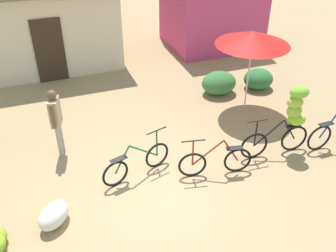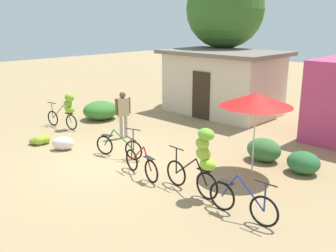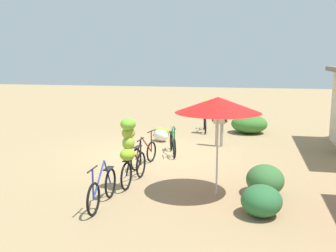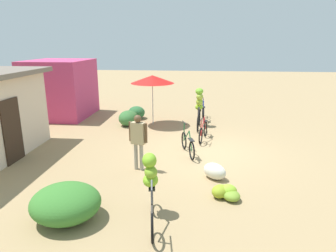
{
  "view_description": "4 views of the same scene",
  "coord_description": "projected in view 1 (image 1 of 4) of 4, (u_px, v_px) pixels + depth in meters",
  "views": [
    {
      "loc": [
        -1.87,
        -5.65,
        5.46
      ],
      "look_at": [
        0.63,
        1.19,
        0.71
      ],
      "focal_mm": 40.77,
      "sensor_mm": 36.0,
      "label": 1
    },
    {
      "loc": [
        8.46,
        -6.34,
        4.09
      ],
      "look_at": [
        0.78,
        1.63,
        0.99
      ],
      "focal_mm": 40.94,
      "sensor_mm": 36.0,
      "label": 2
    },
    {
      "loc": [
        11.95,
        3.01,
        3.08
      ],
      "look_at": [
        1.27,
        0.76,
        1.19
      ],
      "focal_mm": 42.13,
      "sensor_mm": 36.0,
      "label": 3
    },
    {
      "loc": [
        -9.96,
        0.26,
        3.67
      ],
      "look_at": [
        -0.08,
        1.28,
        0.9
      ],
      "focal_mm": 32.45,
      "sensor_mm": 36.0,
      "label": 4
    }
  ],
  "objects": [
    {
      "name": "ground_plane",
      "position": [
        159.0,
        189.0,
        7.97
      ],
      "size": [
        60.0,
        60.0,
        0.0
      ],
      "primitive_type": "plane",
      "color": "#9E835A"
    },
    {
      "name": "building_low",
      "position": [
        43.0,
        23.0,
        12.66
      ],
      "size": [
        5.14,
        3.47,
        2.77
      ],
      "color": "beige",
      "rests_on": "ground"
    },
    {
      "name": "shop_pink",
      "position": [
        212.0,
        8.0,
        14.14
      ],
      "size": [
        3.2,
        2.8,
        2.8
      ],
      "primitive_type": "cube",
      "color": "#C43B6E",
      "rests_on": "ground"
    },
    {
      "name": "hedge_bush_front_right",
      "position": [
        219.0,
        83.0,
        11.33
      ],
      "size": [
        1.04,
        0.86,
        0.68
      ],
      "primitive_type": "ellipsoid",
      "color": "#367037",
      "rests_on": "ground"
    },
    {
      "name": "hedge_bush_mid",
      "position": [
        258.0,
        79.0,
        11.63
      ],
      "size": [
        0.9,
        0.81,
        0.61
      ],
      "primitive_type": "ellipsoid",
      "color": "#2B6737",
      "rests_on": "ground"
    },
    {
      "name": "market_umbrella",
      "position": [
        253.0,
        38.0,
        9.61
      ],
      "size": [
        1.92,
        1.92,
        2.24
      ],
      "color": "beige",
      "rests_on": "ground"
    },
    {
      "name": "bicycle_near_pile",
      "position": [
        137.0,
        163.0,
        8.16
      ],
      "size": [
        1.61,
        0.53,
        0.97
      ],
      "color": "black",
      "rests_on": "ground"
    },
    {
      "name": "bicycle_center_loaded",
      "position": [
        215.0,
        161.0,
        8.19
      ],
      "size": [
        1.6,
        0.36,
        0.95
      ],
      "color": "black",
      "rests_on": "ground"
    },
    {
      "name": "bicycle_by_shop",
      "position": [
        291.0,
        115.0,
        8.52
      ],
      "size": [
        1.71,
        0.42,
        1.71
      ],
      "color": "black",
      "rests_on": "ground"
    },
    {
      "name": "produce_sack",
      "position": [
        54.0,
        215.0,
        7.05
      ],
      "size": [
        0.79,
        0.82,
        0.44
      ],
      "primitive_type": "ellipsoid",
      "rotation": [
        0.0,
        0.0,
        0.84
      ],
      "color": "silver",
      "rests_on": "ground"
    },
    {
      "name": "person_vendor",
      "position": [
        56.0,
        116.0,
        8.46
      ],
      "size": [
        0.3,
        0.56,
        1.66
      ],
      "color": "gray",
      "rests_on": "ground"
    }
  ]
}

